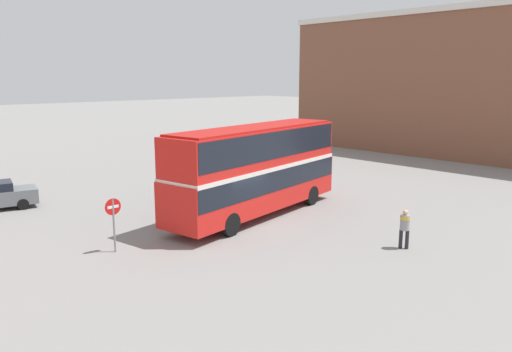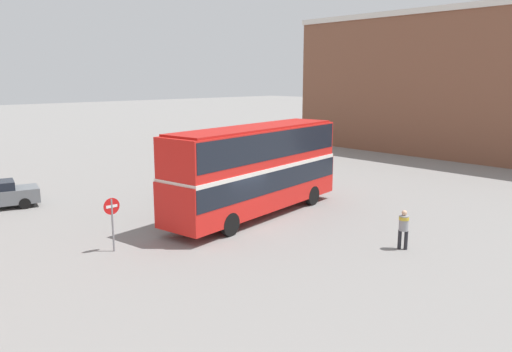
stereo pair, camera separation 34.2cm
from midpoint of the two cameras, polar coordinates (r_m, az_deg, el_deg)
ground_plane at (r=24.08m, az=-1.37°, el=-5.80°), size 240.00×240.00×0.00m
building_row_right at (r=50.50m, az=21.84°, el=9.78°), size 9.86×29.20×12.88m
double_decker_bus at (r=25.41m, az=0.39°, el=1.28°), size 11.64×4.40×4.62m
pedestrian_foreground at (r=21.66m, az=16.95°, el=-5.43°), size 0.56×0.56×1.68m
no_entry_sign at (r=21.11m, az=-15.68°, el=-4.32°), size 0.69×0.08×2.26m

